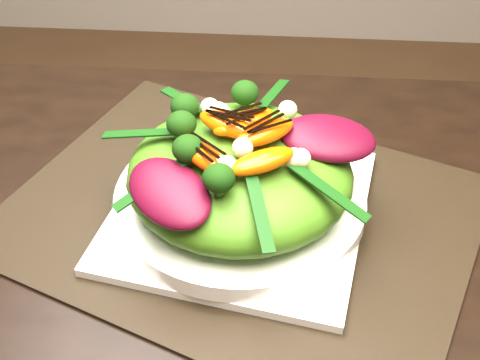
# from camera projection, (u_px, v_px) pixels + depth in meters

# --- Properties ---
(placemat) EXTENTS (0.54, 0.48, 0.00)m
(placemat) POSITION_uv_depth(u_px,v_px,m) (240.00, 214.00, 0.64)
(placemat) COLOR black
(placemat) RESTS_ON dining_table
(plate_base) EXTENTS (0.28, 0.28, 0.01)m
(plate_base) POSITION_uv_depth(u_px,v_px,m) (240.00, 209.00, 0.63)
(plate_base) COLOR white
(plate_base) RESTS_ON placemat
(salad_bowl) EXTENTS (0.30, 0.30, 0.02)m
(salad_bowl) POSITION_uv_depth(u_px,v_px,m) (240.00, 199.00, 0.62)
(salad_bowl) COLOR white
(salad_bowl) RESTS_ON plate_base
(lettuce_mound) EXTENTS (0.22, 0.22, 0.07)m
(lettuce_mound) POSITION_uv_depth(u_px,v_px,m) (240.00, 173.00, 0.60)
(lettuce_mound) COLOR #477816
(lettuce_mound) RESTS_ON salad_bowl
(radicchio_leaf) EXTENTS (0.09, 0.06, 0.02)m
(radicchio_leaf) POSITION_uv_depth(u_px,v_px,m) (328.00, 138.00, 0.59)
(radicchio_leaf) COLOR #420717
(radicchio_leaf) RESTS_ON lettuce_mound
(orange_segment) EXTENTS (0.06, 0.03, 0.02)m
(orange_segment) POSITION_uv_depth(u_px,v_px,m) (230.00, 118.00, 0.60)
(orange_segment) COLOR #F04703
(orange_segment) RESTS_ON lettuce_mound
(broccoli_floret) EXTENTS (0.05, 0.05, 0.04)m
(broccoli_floret) POSITION_uv_depth(u_px,v_px,m) (173.00, 112.00, 0.60)
(broccoli_floret) COLOR black
(broccoli_floret) RESTS_ON lettuce_mound
(macadamia_nut) EXTENTS (0.02, 0.02, 0.02)m
(macadamia_nut) POSITION_uv_depth(u_px,v_px,m) (279.00, 170.00, 0.54)
(macadamia_nut) COLOR #C3BC89
(macadamia_nut) RESTS_ON lettuce_mound
(balsamic_drizzle) EXTENTS (0.04, 0.00, 0.00)m
(balsamic_drizzle) POSITION_uv_depth(u_px,v_px,m) (230.00, 110.00, 0.59)
(balsamic_drizzle) COLOR black
(balsamic_drizzle) RESTS_ON orange_segment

